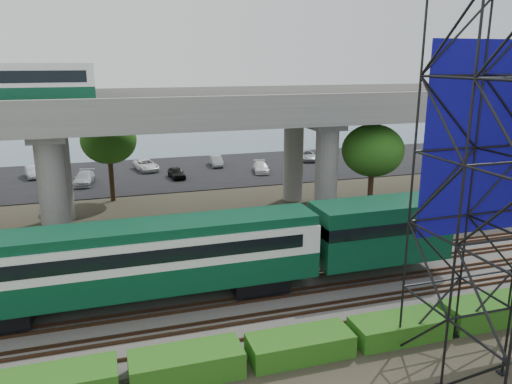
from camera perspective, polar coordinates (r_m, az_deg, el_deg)
name	(u,v)px	position (r m, az deg, el deg)	size (l,w,h in m)	color
ground	(250,313)	(26.37, -0.69, -13.68)	(140.00, 140.00, 0.00)	#474233
ballast_bed	(240,294)	(28.03, -1.89, -11.62)	(90.00, 12.00, 0.20)	slate
service_road	(207,243)	(35.65, -5.57, -5.82)	(90.00, 5.00, 0.08)	black
parking_lot	(165,173)	(57.96, -10.40, 2.14)	(90.00, 18.00, 0.08)	black
harbor_water	(146,143)	(79.47, -12.42, 5.45)	(140.00, 40.00, 0.03)	slate
rail_tracks	(240,291)	(27.95, -1.89, -11.29)	(90.00, 9.52, 0.16)	#472D1E
commuter_train	(177,254)	(26.28, -9.02, -7.03)	(29.30, 3.06, 4.30)	black
overpass	(178,119)	(38.86, -8.93, 8.23)	(80.00, 12.00, 12.40)	#9E9B93
hedge_strip	(300,344)	(22.88, 5.07, -16.96)	(34.60, 1.80, 1.20)	#255C15
trees	(130,156)	(39.05, -14.25, 4.06)	(40.94, 16.94, 7.69)	#382314
suv	(55,253)	(33.99, -22.00, -6.51)	(2.51, 5.45, 1.52)	black
parked_cars	(167,168)	(57.58, -10.11, 2.74)	(38.90, 9.74, 1.29)	silver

